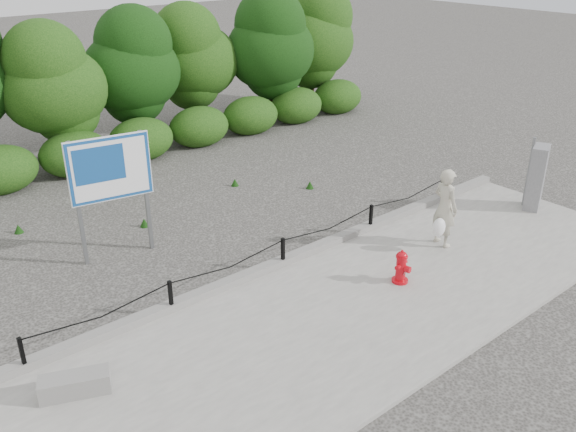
% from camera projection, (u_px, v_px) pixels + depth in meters
% --- Properties ---
extents(ground, '(90.00, 90.00, 0.00)m').
position_uv_depth(ground, '(283.00, 269.00, 12.09)').
color(ground, '#2D2B28').
rests_on(ground, ground).
extents(sidewalk, '(14.00, 4.00, 0.08)m').
position_uv_depth(sidewalk, '(355.00, 311.00, 10.68)').
color(sidewalk, gray).
rests_on(sidewalk, ground).
extents(curb, '(14.00, 0.22, 0.14)m').
position_uv_depth(curb, '(281.00, 261.00, 12.06)').
color(curb, slate).
rests_on(curb, sidewalk).
extents(chain_barrier, '(10.06, 0.06, 0.60)m').
position_uv_depth(chain_barrier, '(283.00, 249.00, 11.90)').
color(chain_barrier, black).
rests_on(chain_barrier, sidewalk).
extents(treeline, '(20.32, 3.67, 4.62)m').
position_uv_depth(treeline, '(116.00, 66.00, 17.88)').
color(treeline, black).
rests_on(treeline, ground).
extents(fire_hydrant, '(0.37, 0.39, 0.66)m').
position_uv_depth(fire_hydrant, '(401.00, 267.00, 11.36)').
color(fire_hydrant, '#BE0712').
rests_on(fire_hydrant, sidewalk).
extents(pedestrian, '(0.75, 0.67, 1.69)m').
position_uv_depth(pedestrian, '(445.00, 209.00, 12.53)').
color(pedestrian, '#B1AC98').
rests_on(pedestrian, sidewalk).
extents(concrete_block, '(1.03, 0.69, 0.31)m').
position_uv_depth(concrete_block, '(75.00, 384.00, 8.65)').
color(concrete_block, gray).
rests_on(concrete_block, sidewalk).
extents(utility_cabinet, '(0.67, 0.54, 1.70)m').
position_uv_depth(utility_cabinet, '(536.00, 177.00, 14.27)').
color(utility_cabinet, gray).
rests_on(utility_cabinet, sidewalk).
extents(advertising_sign, '(1.60, 0.37, 2.58)m').
position_uv_depth(advertising_sign, '(110.00, 174.00, 11.78)').
color(advertising_sign, slate).
rests_on(advertising_sign, ground).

